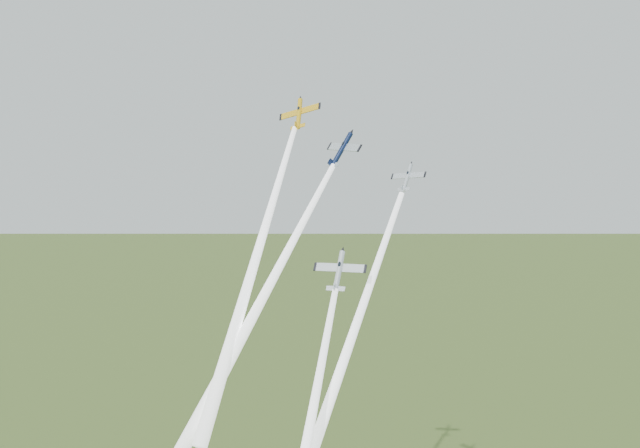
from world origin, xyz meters
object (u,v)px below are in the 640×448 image
at_px(plane_silver_right, 407,177).
at_px(plane_silver_low, 339,271).
at_px(plane_navy, 342,149).
at_px(plane_yellow, 299,114).

distance_m(plane_silver_right, plane_silver_low, 21.77).
bearing_deg(plane_silver_low, plane_navy, 105.54).
distance_m(plane_navy, plane_silver_low, 24.62).
xyz_separation_m(plane_silver_right, plane_silver_low, (-3.19, -16.12, -14.29)).
bearing_deg(plane_yellow, plane_navy, -29.80).
relative_size(plane_silver_right, plane_silver_low, 0.77).
bearing_deg(plane_silver_low, plane_yellow, 123.26).
distance_m(plane_yellow, plane_silver_low, 37.34).
height_order(plane_navy, plane_silver_low, plane_navy).
xyz_separation_m(plane_yellow, plane_silver_low, (20.66, -17.53, -25.70)).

